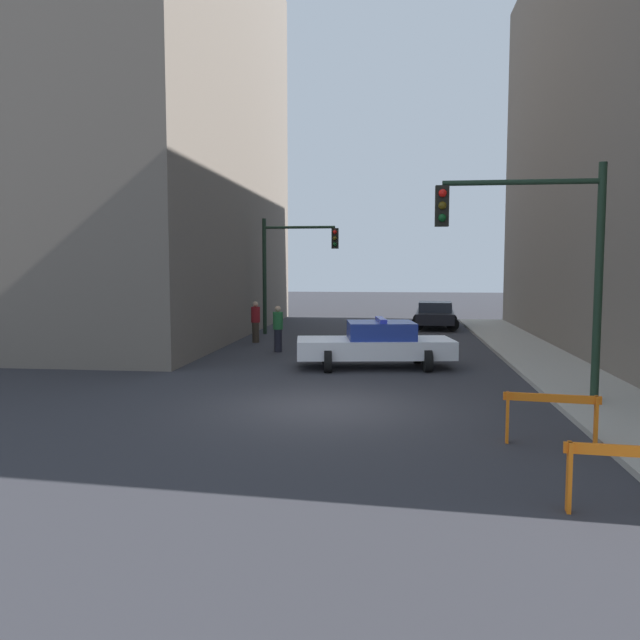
{
  "coord_description": "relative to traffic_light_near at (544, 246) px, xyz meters",
  "views": [
    {
      "loc": [
        1.49,
        -13.37,
        3.1
      ],
      "look_at": [
        -0.9,
        6.29,
        1.37
      ],
      "focal_mm": 35.0,
      "sensor_mm": 36.0,
      "label": 1
    }
  ],
  "objects": [
    {
      "name": "ground_plane",
      "position": [
        -4.73,
        -0.89,
        -3.53
      ],
      "size": [
        120.0,
        120.0,
        0.0
      ],
      "primitive_type": "plane",
      "color": "#2D2D33"
    },
    {
      "name": "parked_car_near",
      "position": [
        -1.27,
        17.07,
        -2.86
      ],
      "size": [
        2.45,
        4.4,
        1.31
      ],
      "rotation": [
        0.0,
        0.0,
        -0.06
      ],
      "color": "black",
      "rests_on": "ground_plane"
    },
    {
      "name": "pedestrian_crossing",
      "position": [
        -7.42,
        7.66,
        -2.67
      ],
      "size": [
        0.37,
        0.37,
        1.66
      ],
      "rotation": [
        0.0,
        0.0,
        0.03
      ],
      "color": "black",
      "rests_on": "ground_plane"
    },
    {
      "name": "sidewalk_right",
      "position": [
        1.47,
        -0.89,
        -3.47
      ],
      "size": [
        2.4,
        44.0,
        0.12
      ],
      "color": "#9E998E",
      "rests_on": "ground_plane"
    },
    {
      "name": "traffic_light_far",
      "position": [
        -8.03,
        13.44,
        -0.13
      ],
      "size": [
        3.44,
        0.35,
        5.2
      ],
      "color": "black",
      "rests_on": "ground_plane"
    },
    {
      "name": "pedestrian_corner",
      "position": [
        -8.83,
        10.24,
        -2.67
      ],
      "size": [
        0.48,
        0.48,
        1.66
      ],
      "rotation": [
        0.0,
        0.0,
        3.6
      ],
      "color": "#382D23",
      "rests_on": "ground_plane"
    },
    {
      "name": "barrier_mid",
      "position": [
        -0.55,
        -3.32,
        -2.91
      ],
      "size": [
        1.59,
        0.34,
        0.9
      ],
      "rotation": [
        0.0,
        0.0,
        -0.12
      ],
      "color": "orange",
      "rests_on": "ground_plane"
    },
    {
      "name": "traffic_light_near",
      "position": [
        0.0,
        0.0,
        0.0
      ],
      "size": [
        3.64,
        0.35,
        5.2
      ],
      "color": "black",
      "rests_on": "sidewalk_right"
    },
    {
      "name": "barrier_front",
      "position": [
        -0.33,
        -6.39,
        -2.91
      ],
      "size": [
        1.6,
        0.29,
        0.9
      ],
      "rotation": [
        0.0,
        0.0,
        -0.09
      ],
      "color": "orange",
      "rests_on": "ground_plane"
    },
    {
      "name": "police_car",
      "position": [
        -3.81,
        4.61,
        -2.81
      ],
      "size": [
        4.92,
        2.79,
        1.52
      ],
      "rotation": [
        0.0,
        0.0,
        1.72
      ],
      "color": "white",
      "rests_on": "ground_plane"
    },
    {
      "name": "building_corner_left",
      "position": [
        -16.73,
        13.11,
        5.69
      ],
      "size": [
        14.0,
        20.0,
        18.45
      ],
      "color": "#6B6056",
      "rests_on": "ground_plane"
    }
  ]
}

